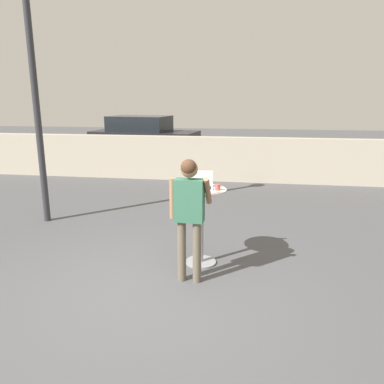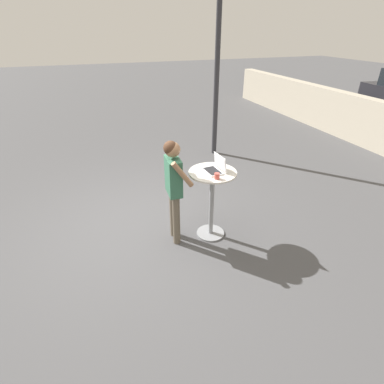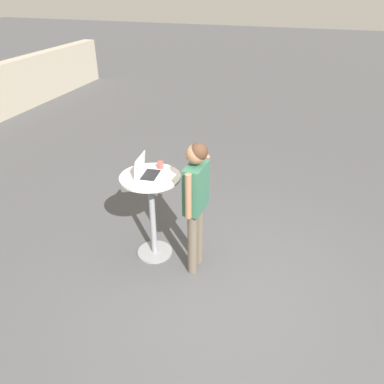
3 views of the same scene
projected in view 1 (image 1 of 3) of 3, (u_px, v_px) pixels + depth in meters
ground_plane at (144, 295)px, 4.51m from camera, size 50.00×50.00×0.00m
pavement_kerb at (207, 159)px, 10.67m from camera, size 16.91×0.35×1.24m
cafe_table at (201, 215)px, 5.22m from camera, size 0.69×0.69×1.10m
laptop at (201, 184)px, 5.15m from camera, size 0.34×0.27×0.24m
coffee_mug at (217, 187)px, 5.05m from camera, size 0.10×0.07×0.08m
standing_person at (189, 207)px, 4.62m from camera, size 0.52×0.34×1.60m
parked_car_near_street at (144, 137)px, 14.22m from camera, size 4.13×2.24×1.64m
street_lamp at (31, 56)px, 6.51m from camera, size 0.32×0.32×4.74m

